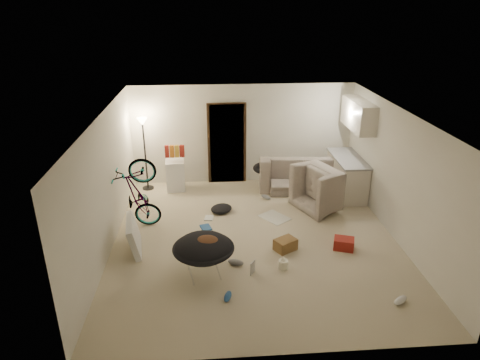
{
  "coord_description": "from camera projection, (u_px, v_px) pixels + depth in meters",
  "views": [
    {
      "loc": [
        -0.85,
        -7.28,
        4.36
      ],
      "look_at": [
        -0.25,
        0.6,
        1.02
      ],
      "focal_mm": 32.0,
      "sensor_mm": 36.0,
      "label": 1
    }
  ],
  "objects": [
    {
      "name": "snack_box_0",
      "position": [
        167.0,
        151.0,
        10.26
      ],
      "size": [
        0.11,
        0.08,
        0.3
      ],
      "primitive_type": "cube",
      "rotation": [
        0.0,
        0.0,
        0.1
      ],
      "color": "maroon",
      "rests_on": "mini_fridge"
    },
    {
      "name": "saucer_chair",
      "position": [
        204.0,
        253.0,
        7.17
      ],
      "size": [
        1.04,
        1.04,
        0.74
      ],
      "color": "silver",
      "rests_on": "floor"
    },
    {
      "name": "shoe_1",
      "position": [
        266.0,
        197.0,
        10.11
      ],
      "size": [
        0.26,
        0.28,
        0.1
      ],
      "primitive_type": "ellipsoid",
      "rotation": [
        0.0,
        0.0,
        -0.88
      ],
      "color": "slate",
      "rests_on": "floor"
    },
    {
      "name": "wall_left",
      "position": [
        105.0,
        185.0,
        7.76
      ],
      "size": [
        0.02,
        6.0,
        2.5
      ],
      "primitive_type": "cube",
      "color": "silver",
      "rests_on": "floor"
    },
    {
      "name": "book_asset",
      "position": [
        250.0,
        276.0,
        7.3
      ],
      "size": [
        0.29,
        0.28,
        0.02
      ],
      "primitive_type": "imported",
      "rotation": [
        0.0,
        0.0,
        0.98
      ],
      "color": "maroon",
      "rests_on": "floor"
    },
    {
      "name": "shoe_0",
      "position": [
        217.0,
        209.0,
        9.55
      ],
      "size": [
        0.31,
        0.25,
        0.11
      ],
      "primitive_type": "ellipsoid",
      "rotation": [
        0.0,
        0.0,
        0.56
      ],
      "color": "#285592",
      "rests_on": "floor"
    },
    {
      "name": "shoe_3",
      "position": [
        236.0,
        262.0,
        7.6
      ],
      "size": [
        0.31,
        0.22,
        0.11
      ],
      "primitive_type": "ellipsoid",
      "rotation": [
        0.0,
        0.0,
        -0.38
      ],
      "color": "slate",
      "rests_on": "floor"
    },
    {
      "name": "doorway",
      "position": [
        227.0,
        144.0,
        10.74
      ],
      "size": [
        0.85,
        0.1,
        2.04
      ],
      "primitive_type": "cube",
      "color": "black",
      "rests_on": "floor"
    },
    {
      "name": "drink_case_a",
      "position": [
        285.0,
        245.0,
        8.04
      ],
      "size": [
        0.48,
        0.44,
        0.22
      ],
      "primitive_type": "cube",
      "rotation": [
        0.0,
        0.0,
        0.54
      ],
      "color": "brown",
      "rests_on": "floor"
    },
    {
      "name": "clothes_lump_b",
      "position": [
        221.0,
        209.0,
        9.5
      ],
      "size": [
        0.65,
        0.64,
        0.15
      ],
      "primitive_type": "ellipsoid",
      "rotation": [
        0.0,
        0.0,
        0.68
      ],
      "color": "black",
      "rests_on": "floor"
    },
    {
      "name": "door_trim",
      "position": [
        227.0,
        144.0,
        10.72
      ],
      "size": [
        0.97,
        0.04,
        2.1
      ],
      "primitive_type": "cube",
      "color": "#372313",
      "rests_on": "floor"
    },
    {
      "name": "sofa_drape",
      "position": [
        264.0,
        168.0,
        10.51
      ],
      "size": [
        0.57,
        0.47,
        0.28
      ],
      "primitive_type": "ellipsoid",
      "rotation": [
        0.0,
        0.0,
        0.03
      ],
      "color": "black",
      "rests_on": "sofa"
    },
    {
      "name": "bicycle",
      "position": [
        140.0,
        209.0,
        8.7
      ],
      "size": [
        1.61,
        0.73,
        0.92
      ],
      "primitive_type": "imported",
      "rotation": [
        0.0,
        -0.17,
        1.55
      ],
      "color": "black",
      "rests_on": "floor"
    },
    {
      "name": "floor",
      "position": [
        255.0,
        239.0,
        8.44
      ],
      "size": [
        5.5,
        6.0,
        0.02
      ],
      "primitive_type": "cube",
      "color": "#C4B696",
      "rests_on": "ground"
    },
    {
      "name": "snack_box_1",
      "position": [
        172.0,
        151.0,
        10.27
      ],
      "size": [
        0.11,
        0.09,
        0.3
      ],
      "primitive_type": "cube",
      "rotation": [
        0.0,
        0.0,
        -0.17
      ],
      "color": "#CC6A19",
      "rests_on": "mini_fridge"
    },
    {
      "name": "shoe_2",
      "position": [
        228.0,
        296.0,
        6.73
      ],
      "size": [
        0.18,
        0.28,
        0.1
      ],
      "primitive_type": "ellipsoid",
      "rotation": [
        0.0,
        0.0,
        1.28
      ],
      "color": "#285592",
      "rests_on": "floor"
    },
    {
      "name": "book_blue",
      "position": [
        206.0,
        227.0,
        8.84
      ],
      "size": [
        0.27,
        0.32,
        0.03
      ],
      "primitive_type": "cube",
      "rotation": [
        0.0,
        0.0,
        0.29
      ],
      "color": "#285592",
      "rests_on": "floor"
    },
    {
      "name": "book_white",
      "position": [
        209.0,
        218.0,
        9.23
      ],
      "size": [
        0.22,
        0.26,
        0.02
      ],
      "primitive_type": "cube",
      "rotation": [
        0.0,
        0.0,
        -0.16
      ],
      "color": "silver",
      "rests_on": "floor"
    },
    {
      "name": "wall_front",
      "position": [
        283.0,
        277.0,
        5.19
      ],
      "size": [
        5.5,
        0.02,
        2.5
      ],
      "primitive_type": "cube",
      "color": "silver",
      "rests_on": "floor"
    },
    {
      "name": "kitchen_counter",
      "position": [
        346.0,
        176.0,
        10.28
      ],
      "size": [
        0.6,
        1.5,
        0.88
      ],
      "primitive_type": "cube",
      "color": "beige",
      "rests_on": "floor"
    },
    {
      "name": "wall_back",
      "position": [
        243.0,
        134.0,
        10.72
      ],
      "size": [
        5.5,
        0.02,
        2.5
      ],
      "primitive_type": "cube",
      "color": "silver",
      "rests_on": "floor"
    },
    {
      "name": "drink_case_b",
      "position": [
        344.0,
        244.0,
        8.08
      ],
      "size": [
        0.44,
        0.38,
        0.21
      ],
      "primitive_type": "cube",
      "rotation": [
        0.0,
        0.0,
        -0.33
      ],
      "color": "maroon",
      "rests_on": "floor"
    },
    {
      "name": "counter_top",
      "position": [
        348.0,
        158.0,
        10.1
      ],
      "size": [
        0.64,
        1.54,
        0.04
      ],
      "primitive_type": "cube",
      "color": "gray",
      "rests_on": "kitchen_counter"
    },
    {
      "name": "floor_lamp",
      "position": [
        144.0,
        138.0,
        10.2
      ],
      "size": [
        0.28,
        0.28,
        1.81
      ],
      "color": "black",
      "rests_on": "floor"
    },
    {
      "name": "tv_box",
      "position": [
        134.0,
        235.0,
        7.97
      ],
      "size": [
        0.37,
        0.95,
        0.62
      ],
      "primitive_type": "cube",
      "rotation": [
        0.0,
        -0.21,
        0.15
      ],
      "color": "silver",
      "rests_on": "floor"
    },
    {
      "name": "newspaper",
      "position": [
        275.0,
        217.0,
        9.27
      ],
      "size": [
        0.73,
        0.76,
        0.01
      ],
      "primitive_type": "cube",
      "rotation": [
        0.0,
        0.0,
        0.64
      ],
      "color": "beige",
      "rests_on": "floor"
    },
    {
      "name": "sofa",
      "position": [
        302.0,
        176.0,
        10.67
      ],
      "size": [
        2.18,
        0.96,
        0.62
      ],
      "primitive_type": "imported",
      "rotation": [
        0.0,
        0.0,
        3.08
      ],
      "color": "#3C443D",
      "rests_on": "floor"
    },
    {
      "name": "armchair",
      "position": [
        329.0,
        191.0,
        9.68
      ],
      "size": [
        1.35,
        1.41,
        0.72
      ],
      "primitive_type": "imported",
      "rotation": [
        0.0,
        0.0,
        2.0
      ],
      "color": "#3C443D",
      "rests_on": "floor"
    },
    {
      "name": "snack_box_2",
      "position": [
        177.0,
        151.0,
        10.28
      ],
      "size": [
        0.1,
        0.07,
        0.3
      ],
      "primitive_type": "cube",
      "rotation": [
        0.0,
        0.0,
        0.03
      ],
      "color": "gold",
      "rests_on": "mini_fridge"
    },
    {
      "name": "ceiling",
      "position": [
        257.0,
        115.0,
        7.46
      ],
      "size": [
        5.5,
        6.0,
        0.02
      ],
      "primitive_type": "cube",
      "color": "white",
      "rests_on": "wall_back"
    },
    {
      "name": "wall_right",
      "position": [
        400.0,
        177.0,
        8.15
      ],
      "size": [
        0.02,
        6.0,
        2.5
      ],
      "primitive_type": "cube",
      "color": "silver",
      "rests_on": "floor"
    },
    {
      "name": "kitchen_uppers",
      "position": [
        359.0,
        115.0,
        9.7
      ],
      "size": [
        0.38,
        1.4,
        0.65
      ],
      "primitive_type": "cube",
      "color": "beige",
      "rests_on": "wall_right"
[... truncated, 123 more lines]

